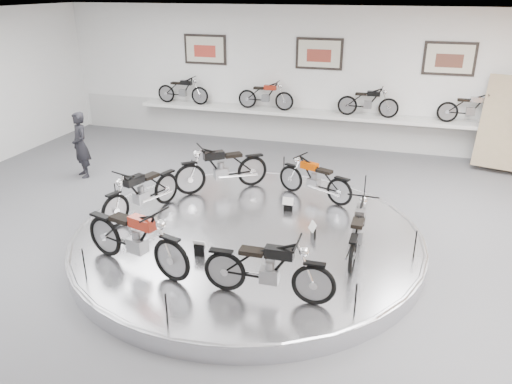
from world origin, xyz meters
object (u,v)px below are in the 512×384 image
(display_platform, at_px, (248,238))
(shelf, at_px, (315,115))
(visitor, at_px, (81,145))
(bike_d, at_px, (136,238))
(bike_c, at_px, (141,191))
(bike_b, at_px, (222,167))
(bike_a, at_px, (315,178))
(bike_f, at_px, (358,229))
(bike_e, at_px, (268,268))

(display_platform, bearing_deg, shelf, 90.00)
(visitor, bearing_deg, bike_d, -10.35)
(bike_c, xyz_separation_m, bike_d, (0.91, -1.82, 0.04))
(display_platform, bearing_deg, bike_b, 123.56)
(bike_a, distance_m, bike_f, 2.42)
(bike_d, distance_m, bike_f, 3.63)
(bike_b, distance_m, bike_c, 1.96)
(bike_a, relative_size, bike_c, 0.91)
(bike_a, bearing_deg, bike_c, 52.06)
(shelf, xyz_separation_m, bike_e, (0.93, -8.31, -0.21))
(bike_b, height_order, bike_f, bike_b)
(shelf, xyz_separation_m, bike_b, (-1.16, -4.64, -0.17))
(visitor, bearing_deg, display_platform, 11.93)
(bike_f, bearing_deg, shelf, 17.79)
(bike_b, bearing_deg, bike_a, 145.87)
(visitor, bearing_deg, bike_e, 1.24)
(bike_b, distance_m, bike_e, 4.22)
(shelf, distance_m, visitor, 6.57)
(shelf, bearing_deg, bike_e, -83.62)
(bike_b, relative_size, bike_f, 1.15)
(bike_d, bearing_deg, bike_c, 131.88)
(bike_b, bearing_deg, shelf, -142.19)
(display_platform, xyz_separation_m, bike_a, (0.87, 1.90, 0.60))
(bike_b, xyz_separation_m, bike_e, (2.09, -3.66, -0.04))
(bike_d, bearing_deg, shelf, 96.11)
(shelf, height_order, bike_a, bike_a)
(shelf, height_order, bike_d, bike_d)
(display_platform, xyz_separation_m, bike_b, (-1.16, 1.76, 0.68))
(bike_a, relative_size, visitor, 0.92)
(shelf, height_order, bike_c, bike_c)
(bike_a, height_order, bike_f, bike_f)
(bike_b, height_order, visitor, visitor)
(shelf, bearing_deg, bike_c, -109.32)
(bike_c, bearing_deg, bike_d, 44.46)
(bike_e, height_order, bike_f, bike_e)
(display_platform, bearing_deg, visitor, 156.00)
(visitor, bearing_deg, bike_c, -0.93)
(bike_f, bearing_deg, bike_c, 86.33)
(bike_d, xyz_separation_m, bike_e, (2.23, -0.19, -0.05))
(bike_d, distance_m, bike_e, 2.23)
(bike_b, relative_size, visitor, 1.09)
(shelf, bearing_deg, visitor, -141.15)
(shelf, distance_m, bike_f, 6.94)
(shelf, xyz_separation_m, bike_d, (-1.30, -8.12, -0.16))
(bike_a, relative_size, bike_d, 0.84)
(bike_a, relative_size, bike_e, 0.92)
(bike_c, xyz_separation_m, bike_f, (4.23, -0.34, -0.03))
(bike_e, bearing_deg, bike_a, 89.52)
(bike_e, distance_m, bike_f, 1.99)
(bike_d, height_order, bike_e, bike_d)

